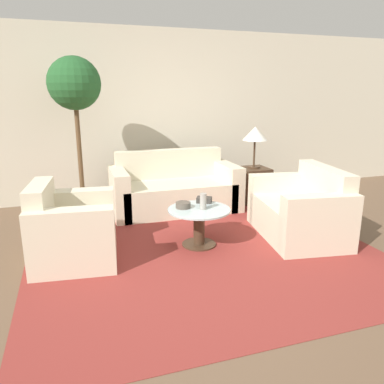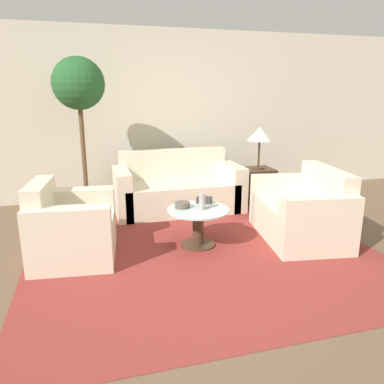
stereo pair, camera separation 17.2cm
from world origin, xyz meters
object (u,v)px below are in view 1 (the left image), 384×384
(vase, at_px, (203,201))
(armchair, at_px, (69,233))
(potted_plant, at_px, (76,105))
(bowl, at_px, (183,205))
(table_lamp, at_px, (255,135))
(sofa_main, at_px, (174,190))
(loveseat, at_px, (303,213))
(coffee_table, at_px, (199,222))
(book_stack, at_px, (204,200))

(vase, bearing_deg, armchair, 176.60)
(potted_plant, height_order, bowl, potted_plant)
(table_lamp, bearing_deg, bowl, -139.27)
(sofa_main, height_order, loveseat, sofa_main)
(coffee_table, bearing_deg, sofa_main, 86.00)
(potted_plant, height_order, book_stack, potted_plant)
(potted_plant, bearing_deg, book_stack, -43.85)
(loveseat, relative_size, bowl, 8.20)
(loveseat, distance_m, table_lamp, 1.69)
(potted_plant, distance_m, vase, 2.15)
(armchair, relative_size, bowl, 6.03)
(table_lamp, xyz_separation_m, vase, (-1.34, -1.43, -0.52))
(potted_plant, relative_size, bowl, 12.79)
(armchair, bearing_deg, vase, -86.93)
(potted_plant, bearing_deg, sofa_main, -3.46)
(armchair, height_order, bowl, armchair)
(armchair, height_order, loveseat, loveseat)
(table_lamp, bearing_deg, loveseat, -94.66)
(sofa_main, xyz_separation_m, book_stack, (0.04, -1.17, 0.17))
(potted_plant, xyz_separation_m, vase, (1.20, -1.49, -0.98))
(book_stack, bearing_deg, sofa_main, 119.67)
(loveseat, bearing_deg, vase, -84.96)
(armchair, distance_m, table_lamp, 3.14)
(coffee_table, bearing_deg, book_stack, 57.67)
(vase, distance_m, bowl, 0.23)
(loveseat, xyz_separation_m, potted_plant, (-2.42, 1.56, 1.21))
(armchair, height_order, book_stack, armchair)
(armchair, xyz_separation_m, vase, (1.39, -0.08, 0.22))
(sofa_main, xyz_separation_m, bowl, (-0.25, -1.30, 0.17))
(coffee_table, height_order, bowl, bowl)
(coffee_table, relative_size, table_lamp, 1.09)
(loveseat, xyz_separation_m, vase, (-1.22, 0.07, 0.23))
(sofa_main, relative_size, coffee_table, 2.60)
(armchair, xyz_separation_m, loveseat, (2.61, -0.16, -0.00))
(loveseat, distance_m, coffee_table, 1.26)
(loveseat, xyz_separation_m, coffee_table, (-1.25, 0.10, -0.01))
(loveseat, height_order, book_stack, loveseat)
(coffee_table, height_order, potted_plant, potted_plant)
(sofa_main, bearing_deg, loveseat, -52.14)
(potted_plant, bearing_deg, bowl, -53.63)
(potted_plant, bearing_deg, armchair, -97.64)
(table_lamp, relative_size, bowl, 3.83)
(potted_plant, relative_size, vase, 11.76)
(sofa_main, xyz_separation_m, coffee_table, (-0.10, -1.39, -0.01))
(armchair, xyz_separation_m, bowl, (1.20, 0.03, 0.17))
(book_stack, bearing_deg, coffee_table, -94.53)
(bowl, relative_size, book_stack, 0.81)
(loveseat, height_order, bowl, loveseat)
(armchair, distance_m, vase, 1.41)
(coffee_table, distance_m, vase, 0.24)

